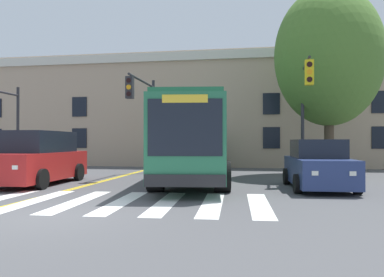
{
  "coord_description": "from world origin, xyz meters",
  "views": [
    {
      "loc": [
        4.73,
        -8.16,
        1.74
      ],
      "look_at": [
        2.22,
        7.06,
        1.87
      ],
      "focal_mm": 35.0,
      "sensor_mm": 36.0,
      "label": 1
    }
  ],
  "objects_px": {
    "city_bus": "(193,140)",
    "street_tree_curbside_large": "(329,57)",
    "car_red_near_lane": "(39,159)",
    "car_teal_behind_bus": "(200,151)",
    "car_navy_far_lane": "(318,166)",
    "traffic_light_overhead": "(144,106)",
    "traffic_light_near_corner": "(305,98)"
  },
  "relations": [
    {
      "from": "car_red_near_lane",
      "to": "car_navy_far_lane",
      "type": "xyz_separation_m",
      "value": [
        11.05,
        0.29,
        -0.2
      ]
    },
    {
      "from": "traffic_light_near_corner",
      "to": "traffic_light_overhead",
      "type": "relative_size",
      "value": 1.06
    },
    {
      "from": "city_bus",
      "to": "car_teal_behind_bus",
      "type": "distance_m",
      "value": 8.94
    },
    {
      "from": "city_bus",
      "to": "car_red_near_lane",
      "type": "relative_size",
      "value": 2.17
    },
    {
      "from": "street_tree_curbside_large",
      "to": "car_teal_behind_bus",
      "type": "bearing_deg",
      "value": 146.55
    },
    {
      "from": "car_teal_behind_bus",
      "to": "street_tree_curbside_large",
      "type": "bearing_deg",
      "value": -33.45
    },
    {
      "from": "city_bus",
      "to": "traffic_light_near_corner",
      "type": "bearing_deg",
      "value": 13.69
    },
    {
      "from": "car_red_near_lane",
      "to": "car_teal_behind_bus",
      "type": "height_order",
      "value": "car_teal_behind_bus"
    },
    {
      "from": "car_red_near_lane",
      "to": "car_navy_far_lane",
      "type": "height_order",
      "value": "car_red_near_lane"
    },
    {
      "from": "city_bus",
      "to": "car_teal_behind_bus",
      "type": "height_order",
      "value": "city_bus"
    },
    {
      "from": "traffic_light_near_corner",
      "to": "car_teal_behind_bus",
      "type": "bearing_deg",
      "value": 127.35
    },
    {
      "from": "car_teal_behind_bus",
      "to": "street_tree_curbside_large",
      "type": "height_order",
      "value": "street_tree_curbside_large"
    },
    {
      "from": "city_bus",
      "to": "car_navy_far_lane",
      "type": "bearing_deg",
      "value": -20.43
    },
    {
      "from": "car_red_near_lane",
      "to": "car_teal_behind_bus",
      "type": "distance_m",
      "value": 12.14
    },
    {
      "from": "city_bus",
      "to": "car_navy_far_lane",
      "type": "xyz_separation_m",
      "value": [
        4.97,
        -1.85,
        -1.0
      ]
    },
    {
      "from": "traffic_light_overhead",
      "to": "street_tree_curbside_large",
      "type": "distance_m",
      "value": 9.9
    },
    {
      "from": "car_navy_far_lane",
      "to": "street_tree_curbside_large",
      "type": "height_order",
      "value": "street_tree_curbside_large"
    },
    {
      "from": "car_navy_far_lane",
      "to": "car_red_near_lane",
      "type": "bearing_deg",
      "value": -178.51
    },
    {
      "from": "car_navy_far_lane",
      "to": "car_teal_behind_bus",
      "type": "xyz_separation_m",
      "value": [
        -5.9,
        10.71,
        0.25
      ]
    },
    {
      "from": "car_navy_far_lane",
      "to": "traffic_light_overhead",
      "type": "distance_m",
      "value": 9.23
    },
    {
      "from": "car_red_near_lane",
      "to": "traffic_light_overhead",
      "type": "height_order",
      "value": "traffic_light_overhead"
    },
    {
      "from": "city_bus",
      "to": "car_navy_far_lane",
      "type": "distance_m",
      "value": 5.39
    },
    {
      "from": "city_bus",
      "to": "street_tree_curbside_large",
      "type": "xyz_separation_m",
      "value": [
        6.47,
        3.97,
        4.31
      ]
    },
    {
      "from": "traffic_light_near_corner",
      "to": "traffic_light_overhead",
      "type": "height_order",
      "value": "traffic_light_near_corner"
    },
    {
      "from": "traffic_light_near_corner",
      "to": "street_tree_curbside_large",
      "type": "distance_m",
      "value": 3.99
    },
    {
      "from": "city_bus",
      "to": "street_tree_curbside_large",
      "type": "bearing_deg",
      "value": 31.5
    },
    {
      "from": "city_bus",
      "to": "traffic_light_overhead",
      "type": "distance_m",
      "value": 4.0
    },
    {
      "from": "car_red_near_lane",
      "to": "traffic_light_near_corner",
      "type": "height_order",
      "value": "traffic_light_near_corner"
    },
    {
      "from": "traffic_light_near_corner",
      "to": "traffic_light_overhead",
      "type": "xyz_separation_m",
      "value": [
        -7.82,
        0.95,
        -0.18
      ]
    },
    {
      "from": "car_red_near_lane",
      "to": "city_bus",
      "type": "bearing_deg",
      "value": 19.38
    },
    {
      "from": "city_bus",
      "to": "car_red_near_lane",
      "type": "height_order",
      "value": "city_bus"
    },
    {
      "from": "car_navy_far_lane",
      "to": "traffic_light_near_corner",
      "type": "distance_m",
      "value": 4.2
    }
  ]
}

